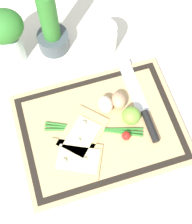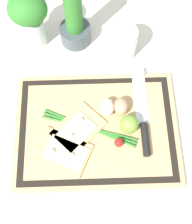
{
  "view_description": "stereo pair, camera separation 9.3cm",
  "coord_description": "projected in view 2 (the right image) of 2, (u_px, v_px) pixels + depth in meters",
  "views": [
    {
      "loc": [
        -0.1,
        -0.29,
        0.9
      ],
      "look_at": [
        0.0,
        0.05,
        0.04
      ],
      "focal_mm": 50.0,
      "sensor_mm": 36.0,
      "label": 1
    },
    {
      "loc": [
        -0.01,
        -0.31,
        0.9
      ],
      "look_at": [
        0.0,
        0.05,
        0.04
      ],
      "focal_mm": 50.0,
      "sensor_mm": 36.0,
      "label": 2
    }
  ],
  "objects": [
    {
      "name": "ground_plane",
      "position": [
        96.0,
        130.0,
        0.95
      ],
      "size": [
        6.0,
        6.0,
        0.0
      ],
      "primitive_type": "plane",
      "color": "silver"
    },
    {
      "name": "egg_pink",
      "position": [
        107.0,
        107.0,
        0.93
      ],
      "size": [
        0.04,
        0.06,
        0.04
      ],
      "primitive_type": "ellipsoid",
      "color": "beige",
      "rests_on": "cutting_board"
    },
    {
      "name": "cherry_tomato_red",
      "position": [
        119.0,
        143.0,
        0.9
      ],
      "size": [
        0.03,
        0.03,
        0.03
      ],
      "primitive_type": "sphere",
      "color": "red",
      "rests_on": "cutting_board"
    },
    {
      "name": "lime",
      "position": [
        129.0,
        123.0,
        0.91
      ],
      "size": [
        0.06,
        0.06,
        0.06
      ],
      "primitive_type": "sphere",
      "color": "#70A838",
      "rests_on": "cutting_board"
    },
    {
      "name": "herb_pot",
      "position": [
        74.0,
        23.0,
        0.99
      ],
      "size": [
        0.1,
        0.1,
        0.24
      ],
      "color": "#3D474C",
      "rests_on": "ground_plane"
    },
    {
      "name": "pizza_slice_near",
      "position": [
        63.0,
        152.0,
        0.9
      ],
      "size": [
        0.18,
        0.16,
        0.02
      ],
      "color": "tan",
      "rests_on": "cutting_board"
    },
    {
      "name": "cutting_board",
      "position": [
        96.0,
        129.0,
        0.94
      ],
      "size": [
        0.49,
        0.36,
        0.02
      ],
      "color": "tan",
      "rests_on": "ground_plane"
    },
    {
      "name": "sauce_jar",
      "position": [
        123.0,
        44.0,
        1.01
      ],
      "size": [
        0.09,
        0.09,
        0.11
      ],
      "color": "silver",
      "rests_on": "ground_plane"
    },
    {
      "name": "knife",
      "position": [
        144.0,
        125.0,
        0.92
      ],
      "size": [
        0.04,
        0.29,
        0.02
      ],
      "color": "silver",
      "rests_on": "cutting_board"
    },
    {
      "name": "scallion_bunch",
      "position": [
        89.0,
        128.0,
        0.93
      ],
      "size": [
        0.28,
        0.13,
        0.01
      ],
      "color": "#2D7528",
      "rests_on": "cutting_board"
    },
    {
      "name": "herb_glass",
      "position": [
        30.0,
        17.0,
        0.95
      ],
      "size": [
        0.12,
        0.11,
        0.21
      ],
      "color": "silver",
      "rests_on": "ground_plane"
    },
    {
      "name": "egg_brown",
      "position": [
        121.0,
        106.0,
        0.93
      ],
      "size": [
        0.04,
        0.06,
        0.04
      ],
      "primitive_type": "ellipsoid",
      "color": "tan",
      "rests_on": "cutting_board"
    },
    {
      "name": "pizza_slice_far",
      "position": [
        78.0,
        130.0,
        0.92
      ],
      "size": [
        0.17,
        0.17,
        0.02
      ],
      "color": "tan",
      "rests_on": "cutting_board"
    }
  ]
}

